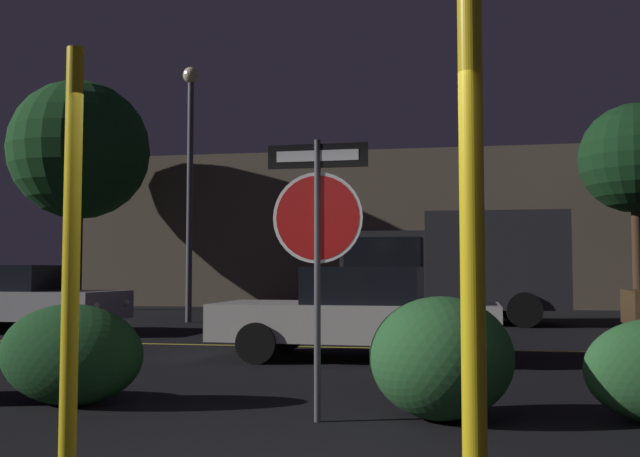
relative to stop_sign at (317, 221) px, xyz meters
The scene contains 13 objects.
road_center_stripe 6.39m from the stop_sign, 89.58° to the left, with size 35.69×0.12×0.01m, color gold.
stop_sign is the anchor object (origin of this frame).
yellow_pole_left 2.49m from the stop_sign, 119.87° to the right, with size 0.11×0.11×2.81m, color yellow.
yellow_pole_right 2.55m from the stop_sign, 59.49° to the right, with size 0.14×0.14×3.45m, color yellow.
hedge_bush_1 2.91m from the stop_sign, behind, with size 1.52×0.84×1.01m, color #1E4C23.
hedge_bush_2 1.68m from the stop_sign, 13.79° to the left, with size 1.31×1.17×1.12m, color #285B2D.
passing_car_1 11.27m from the stop_sign, 134.84° to the left, with size 4.30×2.28×1.46m.
passing_car_2 4.67m from the stop_sign, 92.28° to the left, with size 4.43×2.01×1.41m.
delivery_truck 12.26m from the stop_sign, 84.08° to the left, with size 5.56×2.47×2.80m.
street_lamp 12.95m from the stop_sign, 115.58° to the left, with size 0.44×0.44×6.77m.
tree_0 18.67m from the stop_sign, 67.64° to the left, with size 3.41×3.41×6.56m.
tree_1 20.14m from the stop_sign, 124.78° to the left, with size 4.79×4.79×7.91m.
building_backdrop 20.89m from the stop_sign, 84.37° to the left, with size 30.05×3.17×5.73m, color #6B5B4C.
Camera 1 is at (1.10, -4.37, 1.35)m, focal length 40.00 mm.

